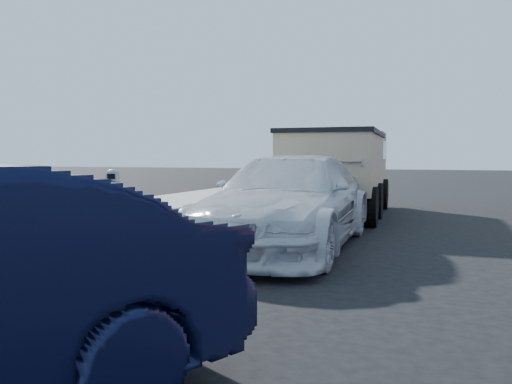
% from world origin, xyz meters
% --- Properties ---
extents(ground, '(120.00, 120.00, 0.00)m').
position_xyz_m(ground, '(0.00, 0.00, 0.00)').
color(ground, black).
rests_on(ground, ground).
extents(streetside, '(6.12, 50.00, 0.15)m').
position_xyz_m(streetside, '(-5.57, 2.00, 0.07)').
color(streetside, gray).
rests_on(streetside, ground).
extents(parking_meter, '(0.20, 0.16, 1.28)m').
position_xyz_m(parking_meter, '(-2.91, -0.79, 1.05)').
color(parking_meter, '#3F4247').
rests_on(parking_meter, ground).
extents(white_wagon, '(2.47, 5.65, 1.62)m').
position_xyz_m(white_wagon, '(-1.02, 1.65, 0.81)').
color(white_wagon, silver).
rests_on(white_wagon, ground).
extents(dump_truck, '(2.70, 6.09, 2.34)m').
position_xyz_m(dump_truck, '(-1.26, 7.04, 1.31)').
color(dump_truck, black).
rests_on(dump_truck, ground).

